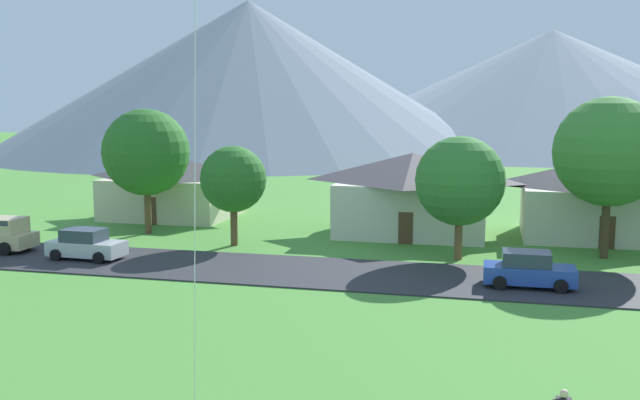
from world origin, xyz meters
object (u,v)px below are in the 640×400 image
at_px(tree_near_right, 460,181).
at_px(house_leftmost, 412,192).
at_px(tree_near_left, 233,179).
at_px(parked_car_silver_west_end, 86,245).
at_px(tree_far_right, 609,152).
at_px(house_right_center, 172,185).
at_px(tree_right_of_center, 146,152).
at_px(parked_car_blue_mid_east, 528,270).
at_px(house_rightmost, 600,197).

bearing_deg(tree_near_right, house_leftmost, 115.15).
distance_m(tree_near_left, parked_car_silver_west_end, 9.39).
relative_size(tree_far_right, parked_car_silver_west_end, 2.13).
bearing_deg(house_right_center, tree_near_left, -47.49).
height_order(house_right_center, tree_right_of_center, tree_right_of_center).
relative_size(parked_car_silver_west_end, parked_car_blue_mid_east, 1.01).
bearing_deg(house_rightmost, tree_near_right, -134.37).
xyz_separation_m(house_rightmost, tree_far_right, (-0.55, -6.44, 3.32)).
height_order(house_leftmost, parked_car_blue_mid_east, house_leftmost).
bearing_deg(tree_near_right, tree_near_left, 176.61).
distance_m(house_rightmost, parked_car_silver_west_end, 31.94).
bearing_deg(tree_right_of_center, house_rightmost, 10.47).
bearing_deg(house_leftmost, parked_car_silver_west_end, -143.58).
xyz_separation_m(house_leftmost, tree_far_right, (11.41, -4.94, 3.19)).
relative_size(house_leftmost, house_right_center, 1.05).
relative_size(house_rightmost, parked_car_silver_west_end, 2.43).
relative_size(house_leftmost, tree_near_right, 1.51).
height_order(tree_near_right, parked_car_silver_west_end, tree_near_right).
distance_m(house_leftmost, house_right_center, 19.09).
height_order(tree_far_right, parked_car_silver_west_end, tree_far_right).
bearing_deg(house_right_center, parked_car_blue_mid_east, -31.59).
bearing_deg(tree_right_of_center, house_leftmost, 12.74).
relative_size(house_rightmost, tree_right_of_center, 1.23).
relative_size(tree_near_left, tree_near_right, 0.89).
distance_m(house_leftmost, tree_far_right, 12.84).
height_order(tree_right_of_center, tree_near_right, tree_right_of_center).
relative_size(tree_near_left, parked_car_silver_west_end, 1.44).
distance_m(tree_right_of_center, tree_far_right, 28.77).
bearing_deg(parked_car_blue_mid_east, tree_near_left, 159.43).
distance_m(tree_far_right, parked_car_blue_mid_east, 10.47).
xyz_separation_m(tree_near_left, tree_right_of_center, (-7.11, 2.52, 1.38)).
distance_m(tree_near_right, parked_car_silver_west_end, 21.10).
xyz_separation_m(house_rightmost, tree_right_of_center, (-29.29, -5.41, 2.78)).
bearing_deg(parked_car_blue_mid_east, house_right_center, 148.41).
bearing_deg(house_leftmost, house_rightmost, 7.12).
bearing_deg(house_rightmost, tree_far_right, -94.86).
relative_size(house_rightmost, parked_car_blue_mid_east, 2.46).
relative_size(house_right_center, parked_car_silver_west_end, 2.33).
bearing_deg(parked_car_silver_west_end, tree_far_right, 14.76).
bearing_deg(parked_car_silver_west_end, tree_near_left, 42.19).
bearing_deg(house_right_center, tree_right_of_center, -77.53).
distance_m(house_rightmost, tree_far_right, 7.27).
height_order(parked_car_silver_west_end, parked_car_blue_mid_east, same).
height_order(tree_near_right, tree_far_right, tree_far_right).
bearing_deg(tree_near_right, tree_right_of_center, 170.87).
xyz_separation_m(house_leftmost, parked_car_blue_mid_east, (6.92, -12.88, -1.97)).
xyz_separation_m(parked_car_silver_west_end, parked_car_blue_mid_east, (23.68, -0.51, 0.00)).
height_order(house_leftmost, tree_near_left, tree_near_left).
height_order(tree_right_of_center, tree_far_right, tree_far_right).
bearing_deg(house_leftmost, parked_car_blue_mid_east, -61.74).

